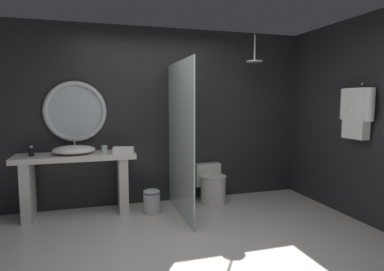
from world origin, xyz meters
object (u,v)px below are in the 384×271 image
Objects in this scene: hanging_bathrobe at (356,111)px; rain_shower_head at (255,59)px; tumbler_cup at (104,149)px; soap_dispenser at (31,152)px; vessel_sink at (74,150)px; waste_bin at (152,201)px; folded_hand_towel at (123,150)px; round_wall_mirror at (75,111)px; toilet at (212,185)px.

rain_shower_head is at bearing 126.27° from hanging_bathrobe.
tumbler_cup is 0.73× the size of soap_dispenser.
vessel_sink is 2.86m from rain_shower_head.
folded_hand_towel reaches higher than waste_bin.
hanging_bathrobe is (0.83, -1.13, -0.73)m from rain_shower_head.
folded_hand_towel is at bearing 158.89° from hanging_bathrobe.
waste_bin is (1.50, -0.21, -0.72)m from soap_dispenser.
hanging_bathrobe is (3.40, -1.22, 0.52)m from vessel_sink.
soap_dispenser is 0.16× the size of round_wall_mirror.
waste_bin is (0.99, -0.21, -0.72)m from vessel_sink.
round_wall_mirror is at bearing 84.60° from vessel_sink.
waste_bin is (-1.58, -0.12, -1.97)m from rain_shower_head.
hanging_bathrobe is at bearing -40.46° from toilet.
hanging_bathrobe is at bearing -22.70° from waste_bin.
round_wall_mirror reaches higher than toilet.
folded_hand_towel is (-1.31, -0.17, 0.62)m from toilet.
folded_hand_towel is at bearing -178.09° from rain_shower_head.
soap_dispenser is 1.68m from waste_bin.
vessel_sink is 2.04m from toilet.
folded_hand_towel is at bearing -172.54° from toilet.
round_wall_mirror reaches higher than waste_bin.
toilet is (-0.62, 0.11, -1.88)m from rain_shower_head.
toilet is at bearing 0.58° from soap_dispenser.
folded_hand_towel is (1.14, -0.15, -0.01)m from soap_dispenser.
waste_bin is (0.97, -0.46, -1.22)m from round_wall_mirror.
toilet is (-1.46, 1.24, -1.15)m from hanging_bathrobe.
soap_dispenser is at bearing 172.12° from waste_bin.
tumbler_cup is at bearing 2.54° from soap_dispenser.
folded_hand_towel is at bearing -13.53° from vessel_sink.
hanging_bathrobe is 3.02m from folded_hand_towel.
tumbler_cup is 0.29× the size of waste_bin.
rain_shower_head reaches higher than hanging_bathrobe.
waste_bin is at bearing -175.48° from rain_shower_head.
vessel_sink is 3.65m from hanging_bathrobe.
rain_shower_head reaches higher than vessel_sink.
rain_shower_head is 2.53m from waste_bin.
rain_shower_head is at bearing -1.54° from soap_dispenser.
round_wall_mirror reaches higher than vessel_sink.
round_wall_mirror is at bearing 156.54° from hanging_bathrobe.
vessel_sink is 0.65m from folded_hand_towel.
hanging_bathrobe is 1.24× the size of toilet.
folded_hand_towel is at bearing 170.43° from waste_bin.
vessel_sink is 0.97× the size of toilet.
toilet is (2.46, 0.02, -0.63)m from soap_dispenser.
toilet is (1.92, -0.22, -1.13)m from round_wall_mirror.
hanging_bathrobe is at bearing -19.75° from vessel_sink.
folded_hand_towel is (0.61, -0.40, -0.51)m from round_wall_mirror.
rain_shower_head is 0.71× the size of toilet.
folded_hand_towel is (-2.77, 1.07, -0.53)m from hanging_bathrobe.
waste_bin is (-0.96, -0.23, -0.09)m from toilet.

